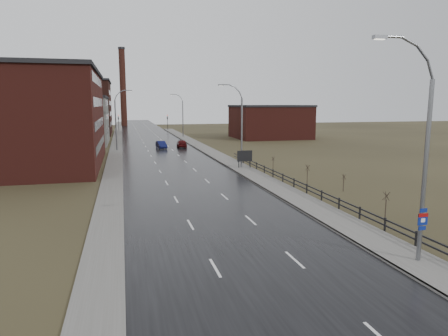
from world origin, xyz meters
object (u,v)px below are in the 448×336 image
streetlight_main (421,155)px  billboard (245,157)px  car_far (182,144)px  car_near (161,145)px

streetlight_main → billboard: 33.82m
streetlight_main → car_far: 62.82m
streetlight_main → car_near: streetlight_main is taller
streetlight_main → car_far: (-3.75, 62.49, -5.25)m
billboard → streetlight_main: bearing=-91.1°
car_near → billboard: bearing=-79.1°
car_near → car_far: (4.22, 0.96, 0.08)m
streetlight_main → billboard: streetlight_main is taller
streetlight_main → car_far: bearing=93.4°
billboard → car_far: size_ratio=0.53×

